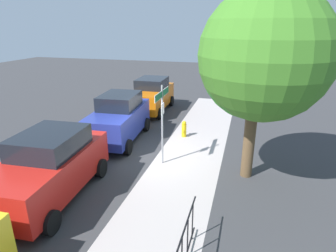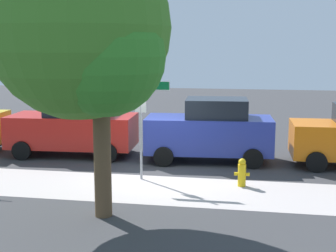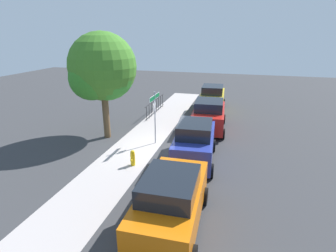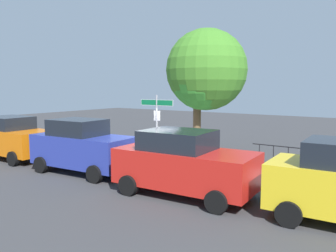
{
  "view_description": "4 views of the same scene",
  "coord_description": "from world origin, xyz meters",
  "px_view_note": "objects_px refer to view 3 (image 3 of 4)",
  "views": [
    {
      "loc": [
        9.97,
        3.27,
        5.06
      ],
      "look_at": [
        0.49,
        0.62,
        1.53
      ],
      "focal_mm": 30.51,
      "sensor_mm": 36.0,
      "label": 1
    },
    {
      "loc": [
        -2.68,
        13.52,
        3.8
      ],
      "look_at": [
        -0.21,
        -0.04,
        1.51
      ],
      "focal_mm": 51.39,
      "sensor_mm": 36.0,
      "label": 2
    },
    {
      "loc": [
        -12.96,
        -4.07,
        6.01
      ],
      "look_at": [
        0.78,
        -0.27,
        1.01
      ],
      "focal_mm": 28.35,
      "sensor_mm": 36.0,
      "label": 3
    },
    {
      "loc": [
        9.2,
        -11.1,
        3.36
      ],
      "look_at": [
        0.54,
        1.16,
        1.66
      ],
      "focal_mm": 36.77,
      "sensor_mm": 36.0,
      "label": 4
    }
  ],
  "objects_px": {
    "car_orange": "(171,201)",
    "fire_hydrant": "(133,158)",
    "shade_tree": "(102,70)",
    "car_yellow": "(212,98)",
    "car_blue": "(195,142)",
    "car_red": "(209,115)",
    "street_sign": "(155,107)"
  },
  "relations": [
    {
      "from": "car_yellow",
      "to": "fire_hydrant",
      "type": "relative_size",
      "value": 5.67
    },
    {
      "from": "shade_tree",
      "to": "car_yellow",
      "type": "xyz_separation_m",
      "value": [
        7.44,
        -5.62,
        -2.99
      ]
    },
    {
      "from": "fire_hydrant",
      "to": "car_red",
      "type": "bearing_deg",
      "value": -25.64
    },
    {
      "from": "car_red",
      "to": "fire_hydrant",
      "type": "xyz_separation_m",
      "value": [
        -5.94,
        2.85,
        -0.63
      ]
    },
    {
      "from": "street_sign",
      "to": "car_red",
      "type": "relative_size",
      "value": 0.68
    },
    {
      "from": "street_sign",
      "to": "shade_tree",
      "type": "distance_m",
      "value": 3.8
    },
    {
      "from": "car_yellow",
      "to": "street_sign",
      "type": "bearing_deg",
      "value": 160.61
    },
    {
      "from": "shade_tree",
      "to": "fire_hydrant",
      "type": "bearing_deg",
      "value": -136.88
    },
    {
      "from": "car_orange",
      "to": "car_red",
      "type": "distance_m",
      "value": 9.6
    },
    {
      "from": "car_yellow",
      "to": "car_red",
      "type": "bearing_deg",
      "value": -179.03
    },
    {
      "from": "shade_tree",
      "to": "car_yellow",
      "type": "distance_m",
      "value": 9.79
    },
    {
      "from": "shade_tree",
      "to": "car_blue",
      "type": "distance_m",
      "value": 6.92
    },
    {
      "from": "car_orange",
      "to": "car_blue",
      "type": "relative_size",
      "value": 1.01
    },
    {
      "from": "car_yellow",
      "to": "fire_hydrant",
      "type": "height_order",
      "value": "car_yellow"
    },
    {
      "from": "car_blue",
      "to": "car_yellow",
      "type": "height_order",
      "value": "car_blue"
    },
    {
      "from": "car_blue",
      "to": "street_sign",
      "type": "bearing_deg",
      "value": 51.75
    },
    {
      "from": "street_sign",
      "to": "fire_hydrant",
      "type": "distance_m",
      "value": 3.39
    },
    {
      "from": "car_blue",
      "to": "car_red",
      "type": "relative_size",
      "value": 0.95
    },
    {
      "from": "shade_tree",
      "to": "car_yellow",
      "type": "bearing_deg",
      "value": -37.06
    },
    {
      "from": "shade_tree",
      "to": "car_orange",
      "type": "height_order",
      "value": "shade_tree"
    },
    {
      "from": "car_red",
      "to": "car_yellow",
      "type": "distance_m",
      "value": 4.81
    },
    {
      "from": "shade_tree",
      "to": "fire_hydrant",
      "type": "distance_m",
      "value": 5.8
    },
    {
      "from": "street_sign",
      "to": "car_orange",
      "type": "height_order",
      "value": "street_sign"
    },
    {
      "from": "car_orange",
      "to": "fire_hydrant",
      "type": "height_order",
      "value": "car_orange"
    },
    {
      "from": "car_orange",
      "to": "car_yellow",
      "type": "height_order",
      "value": "car_yellow"
    },
    {
      "from": "car_yellow",
      "to": "fire_hydrant",
      "type": "distance_m",
      "value": 11.05
    },
    {
      "from": "shade_tree",
      "to": "fire_hydrant",
      "type": "height_order",
      "value": "shade_tree"
    },
    {
      "from": "car_blue",
      "to": "fire_hydrant",
      "type": "height_order",
      "value": "car_blue"
    },
    {
      "from": "shade_tree",
      "to": "car_orange",
      "type": "distance_m",
      "value": 9.65
    },
    {
      "from": "car_orange",
      "to": "shade_tree",
      "type": "bearing_deg",
      "value": 38.93
    },
    {
      "from": "shade_tree",
      "to": "car_orange",
      "type": "xyz_separation_m",
      "value": [
        -6.96,
        -5.96,
        -3.02
      ]
    },
    {
      "from": "fire_hydrant",
      "to": "car_orange",
      "type": "bearing_deg",
      "value": -141.94
    }
  ]
}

